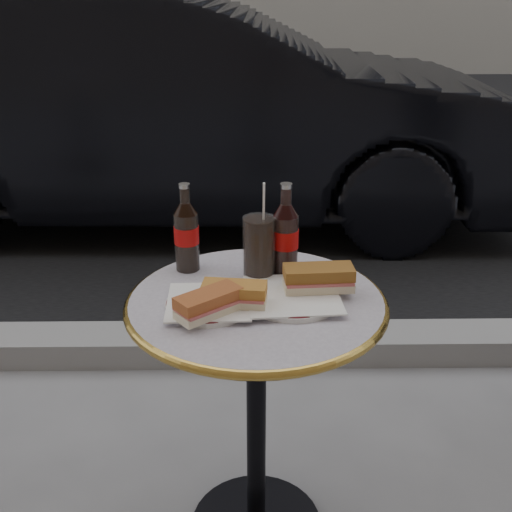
{
  "coord_description": "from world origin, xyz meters",
  "views": [
    {
      "loc": [
        -0.02,
        -1.35,
        1.43
      ],
      "look_at": [
        0.0,
        0.05,
        0.82
      ],
      "focal_mm": 45.0,
      "sensor_mm": 36.0,
      "label": 1
    }
  ],
  "objects_px": {
    "cola_glass": "(259,248)",
    "cola_bottle_right": "(285,230)",
    "cola_bottle_left": "(186,227)",
    "plate_right": "(292,298)",
    "bistro_table": "(256,424)",
    "parked_car": "(184,109)",
    "plate_left": "(209,305)"
  },
  "relations": [
    {
      "from": "bistro_table",
      "to": "cola_glass",
      "type": "height_order",
      "value": "cola_glass"
    },
    {
      "from": "parked_car",
      "to": "plate_left",
      "type": "bearing_deg",
      "value": -172.39
    },
    {
      "from": "cola_bottle_right",
      "to": "cola_glass",
      "type": "distance_m",
      "value": 0.08
    },
    {
      "from": "cola_bottle_right",
      "to": "parked_car",
      "type": "xyz_separation_m",
      "value": [
        -0.47,
        2.46,
        -0.17
      ]
    },
    {
      "from": "cola_bottle_right",
      "to": "cola_bottle_left",
      "type": "bearing_deg",
      "value": 170.93
    },
    {
      "from": "bistro_table",
      "to": "parked_car",
      "type": "height_order",
      "value": "parked_car"
    },
    {
      "from": "bistro_table",
      "to": "plate_left",
      "type": "height_order",
      "value": "plate_left"
    },
    {
      "from": "bistro_table",
      "to": "plate_left",
      "type": "distance_m",
      "value": 0.39
    },
    {
      "from": "bistro_table",
      "to": "parked_car",
      "type": "bearing_deg",
      "value": 98.82
    },
    {
      "from": "plate_right",
      "to": "parked_car",
      "type": "height_order",
      "value": "parked_car"
    },
    {
      "from": "cola_bottle_left",
      "to": "plate_left",
      "type": "bearing_deg",
      "value": -72.49
    },
    {
      "from": "plate_right",
      "to": "cola_bottle_left",
      "type": "bearing_deg",
      "value": 145.44
    },
    {
      "from": "plate_right",
      "to": "cola_glass",
      "type": "xyz_separation_m",
      "value": [
        -0.08,
        0.12,
        0.08
      ]
    },
    {
      "from": "cola_glass",
      "to": "cola_bottle_left",
      "type": "bearing_deg",
      "value": 162.59
    },
    {
      "from": "cola_glass",
      "to": "cola_bottle_right",
      "type": "bearing_deg",
      "value": 15.1
    },
    {
      "from": "plate_right",
      "to": "cola_bottle_right",
      "type": "relative_size",
      "value": 0.94
    },
    {
      "from": "cola_bottle_left",
      "to": "cola_glass",
      "type": "height_order",
      "value": "cola_bottle_left"
    },
    {
      "from": "plate_left",
      "to": "plate_right",
      "type": "height_order",
      "value": "plate_right"
    },
    {
      "from": "cola_bottle_right",
      "to": "bistro_table",
      "type": "bearing_deg",
      "value": -119.71
    },
    {
      "from": "plate_right",
      "to": "cola_bottle_left",
      "type": "height_order",
      "value": "cola_bottle_left"
    },
    {
      "from": "plate_right",
      "to": "parked_car",
      "type": "distance_m",
      "value": 2.64
    },
    {
      "from": "cola_bottle_left",
      "to": "cola_glass",
      "type": "bearing_deg",
      "value": -17.41
    },
    {
      "from": "bistro_table",
      "to": "cola_bottle_right",
      "type": "xyz_separation_m",
      "value": [
        0.07,
        0.13,
        0.49
      ]
    },
    {
      "from": "plate_left",
      "to": "cola_bottle_right",
      "type": "distance_m",
      "value": 0.27
    },
    {
      "from": "plate_right",
      "to": "cola_bottle_right",
      "type": "bearing_deg",
      "value": 94.34
    },
    {
      "from": "bistro_table",
      "to": "plate_left",
      "type": "bearing_deg",
      "value": -160.08
    },
    {
      "from": "cola_glass",
      "to": "bistro_table",
      "type": "bearing_deg",
      "value": -94.11
    },
    {
      "from": "plate_left",
      "to": "plate_right",
      "type": "xyz_separation_m",
      "value": [
        0.19,
        0.03,
        0.0
      ]
    },
    {
      "from": "cola_glass",
      "to": "plate_right",
      "type": "bearing_deg",
      "value": -57.85
    },
    {
      "from": "parked_car",
      "to": "cola_bottle_left",
      "type": "bearing_deg",
      "value": -173.39
    },
    {
      "from": "plate_left",
      "to": "cola_glass",
      "type": "distance_m",
      "value": 0.21
    },
    {
      "from": "cola_bottle_left",
      "to": "parked_car",
      "type": "distance_m",
      "value": 2.43
    }
  ]
}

